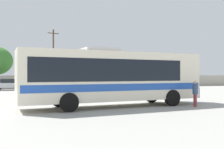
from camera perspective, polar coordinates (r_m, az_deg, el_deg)
The scene contains 7 objects.
ground_plane at distance 26.71m, azimuth -4.25°, elevation -4.36°, with size 300.00×300.00×0.00m, color #A3A099.
perimeter_wall at distance 39.69m, azimuth -9.02°, elevation -1.59°, with size 80.00×0.30×1.91m, color #9E998C.
coach_bus_cream_blue at distance 16.10m, azimuth -0.07°, elevation -0.29°, with size 11.74×3.58×3.62m.
attendant_by_bus_door at distance 16.99m, azimuth 17.90°, elevation -3.70°, with size 0.38×0.38×1.62m.
parked_car_leftmost_silver at distance 36.17m, azimuth -21.72°, elevation -1.99°, with size 4.33×2.21×1.48m.
parked_car_second_red at distance 35.27m, azimuth -11.89°, elevation -2.10°, with size 4.22×2.04×1.40m.
utility_pole_near at distance 41.90m, azimuth -12.84°, elevation 3.73°, with size 1.78×0.52×9.18m.
Camera 1 is at (-6.60, -15.81, 1.99)m, focal length 41.37 mm.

